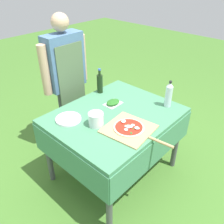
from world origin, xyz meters
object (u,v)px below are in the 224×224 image
(oil_bottle, at_px, (100,83))
(plate_stack, at_px, (68,119))
(mixing_tub, at_px, (96,119))
(pizza_on_peel, at_px, (130,129))
(water_bottle, at_px, (169,95))
(prep_table, at_px, (115,123))
(herb_container, at_px, (113,102))
(person_cook, at_px, (66,75))

(oil_bottle, bearing_deg, plate_stack, -163.28)
(mixing_tub, bearing_deg, oil_bottle, 41.75)
(pizza_on_peel, bearing_deg, water_bottle, -8.59)
(prep_table, bearing_deg, plate_stack, 145.96)
(herb_container, bearing_deg, mixing_tub, -160.22)
(prep_table, bearing_deg, person_cook, 87.47)
(herb_container, bearing_deg, plate_stack, 167.59)
(water_bottle, bearing_deg, mixing_tub, 157.89)
(plate_stack, bearing_deg, person_cook, 52.56)
(person_cook, xyz_separation_m, pizza_on_peel, (-0.13, -1.01, -0.15))
(pizza_on_peel, relative_size, herb_container, 3.43)
(prep_table, distance_m, plate_stack, 0.44)
(person_cook, relative_size, herb_container, 8.69)
(water_bottle, xyz_separation_m, plate_stack, (-0.81, 0.52, -0.12))
(herb_container, xyz_separation_m, plate_stack, (-0.48, 0.10, -0.01))
(herb_container, distance_m, plate_stack, 0.49)
(prep_table, distance_m, mixing_tub, 0.29)
(prep_table, distance_m, water_bottle, 0.58)
(pizza_on_peel, height_order, herb_container, pizza_on_peel)
(person_cook, height_order, oil_bottle, person_cook)
(oil_bottle, relative_size, plate_stack, 1.17)
(prep_table, xyz_separation_m, water_bottle, (0.46, -0.28, 0.23))
(oil_bottle, relative_size, water_bottle, 1.01)
(herb_container, bearing_deg, oil_bottle, 71.37)
(prep_table, distance_m, pizza_on_peel, 0.30)
(herb_container, bearing_deg, person_cook, 98.25)
(oil_bottle, bearing_deg, water_bottle, -70.60)
(mixing_tub, bearing_deg, water_bottle, -22.11)
(water_bottle, distance_m, plate_stack, 0.97)
(pizza_on_peel, height_order, water_bottle, water_bottle)
(plate_stack, bearing_deg, mixing_tub, -64.08)
(pizza_on_peel, bearing_deg, herb_container, 54.52)
(oil_bottle, bearing_deg, pizza_on_peel, -114.87)
(water_bottle, relative_size, plate_stack, 1.17)
(person_cook, bearing_deg, prep_table, 86.99)
(person_cook, distance_m, mixing_tub, 0.80)
(water_bottle, bearing_deg, plate_stack, 147.44)
(prep_table, distance_m, person_cook, 0.79)
(pizza_on_peel, distance_m, water_bottle, 0.57)
(prep_table, bearing_deg, pizza_on_peel, -110.31)
(pizza_on_peel, distance_m, mixing_tub, 0.31)
(prep_table, height_order, oil_bottle, oil_bottle)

